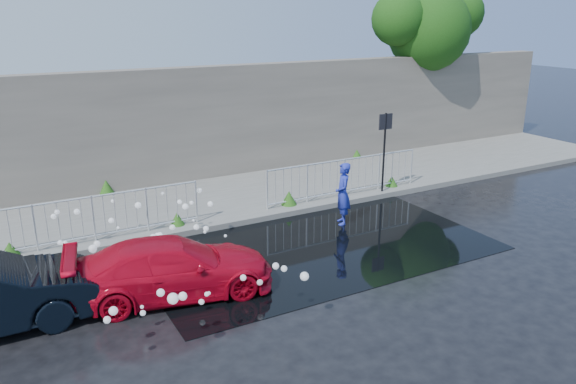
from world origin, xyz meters
name	(u,v)px	position (x,y,z in m)	size (l,w,h in m)	color
ground	(317,264)	(0.00, 0.00, 0.00)	(90.00, 90.00, 0.00)	black
pavement	(226,198)	(0.00, 5.00, 0.07)	(30.00, 4.00, 0.15)	#61615D
curb	(256,219)	(0.00, 3.00, 0.08)	(30.00, 0.25, 0.16)	#61615D
retaining_wall	(197,123)	(0.00, 7.20, 1.90)	(30.00, 0.60, 3.50)	#5C554D
puddle	(312,244)	(0.50, 1.00, 0.01)	(8.00, 5.00, 0.01)	black
sign_post	(385,140)	(4.20, 3.10, 1.72)	(0.45, 0.06, 2.50)	black
tree	(428,26)	(9.49, 7.41, 4.73)	(4.96, 3.18, 6.19)	#332114
railing_left	(93,217)	(-4.00, 3.35, 0.74)	(5.05, 0.05, 1.10)	silver
railing_right	(344,176)	(3.00, 3.35, 0.74)	(5.05, 0.05, 1.10)	silver
weeds	(223,195)	(-0.29, 4.54, 0.32)	(12.17, 3.93, 0.40)	#224A13
water_spray	(155,247)	(-3.21, 1.08, 0.68)	(3.64, 5.66, 1.10)	white
red_car	(172,268)	(-3.14, 0.20, 0.56)	(1.58, 3.88, 1.13)	#B9071D
person	(343,194)	(1.89, 1.80, 0.81)	(0.59, 0.39, 1.62)	#212DA9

